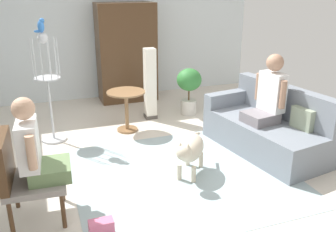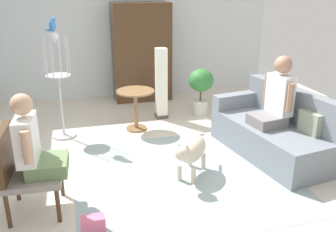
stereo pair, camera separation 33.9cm
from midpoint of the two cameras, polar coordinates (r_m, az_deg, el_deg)
name	(u,v)px [view 1 (the left image)]	position (r m, az deg, el deg)	size (l,w,h in m)	color
ground_plane	(165,166)	(4.79, -2.47, -7.84)	(8.02, 8.02, 0.00)	beige
back_wall	(109,32)	(7.61, -10.50, 12.71)	(6.02, 0.12, 2.61)	silver
area_rug	(183,175)	(4.58, 0.14, -9.17)	(2.61, 2.44, 0.01)	#9EB2B7
couch	(267,128)	(5.27, 13.27, -1.89)	(1.12, 1.89, 0.90)	slate
armchair	(21,172)	(3.89, -24.22, -8.02)	(0.60, 0.62, 0.92)	#4C331E
person_on_couch	(269,95)	(5.06, 13.55, 3.20)	(0.53, 0.53, 0.91)	slate
person_on_armchair	(35,148)	(3.77, -22.37, -4.70)	(0.48, 0.57, 0.83)	#637D50
round_end_table	(126,104)	(5.80, -8.14, 1.86)	(0.60, 0.60, 0.65)	olive
dog	(190,149)	(4.44, 1.27, -5.16)	(0.58, 0.73, 0.56)	beige
bird_cage_stand	(49,91)	(5.61, -19.67, 3.69)	(0.37, 0.37, 1.59)	silver
parrot	(41,26)	(5.44, -20.86, 12.93)	(0.17, 0.10, 0.19)	blue
potted_plant	(189,85)	(6.47, 1.78, 4.73)	(0.44, 0.44, 0.83)	beige
column_lamp	(150,84)	(6.28, -4.35, 4.88)	(0.20, 0.20, 1.22)	#4C4742
armoire_cabinet	(126,53)	(7.31, -7.80, 9.67)	(1.10, 0.56, 1.88)	#4C331E
handbag	(102,229)	(3.64, -13.03, -16.77)	(0.23, 0.12, 0.18)	#D8668C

